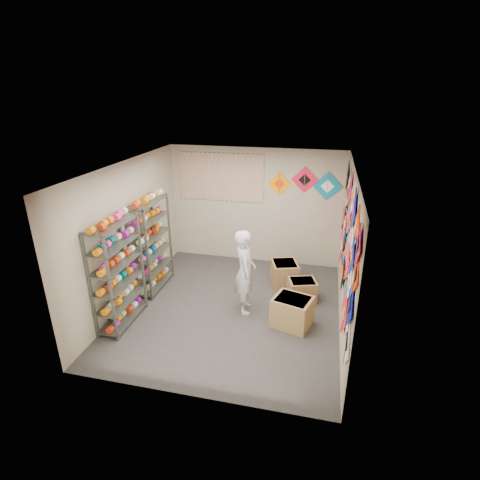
% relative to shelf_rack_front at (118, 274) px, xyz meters
% --- Properties ---
extents(ground, '(4.50, 4.50, 0.00)m').
position_rel_shelf_rack_front_xyz_m(ground, '(1.78, 0.85, -0.95)').
color(ground, '#322F2B').
extents(room_walls, '(4.50, 4.50, 4.50)m').
position_rel_shelf_rack_front_xyz_m(room_walls, '(1.78, 0.85, 0.69)').
color(room_walls, tan).
rests_on(room_walls, ground).
extents(shelf_rack_front, '(0.40, 1.10, 1.90)m').
position_rel_shelf_rack_front_xyz_m(shelf_rack_front, '(0.00, 0.00, 0.00)').
color(shelf_rack_front, '#4C5147').
rests_on(shelf_rack_front, ground).
extents(shelf_rack_back, '(0.40, 1.10, 1.90)m').
position_rel_shelf_rack_front_xyz_m(shelf_rack_back, '(0.00, 1.30, 0.00)').
color(shelf_rack_back, '#4C5147').
rests_on(shelf_rack_back, ground).
extents(string_spools, '(0.12, 2.36, 0.12)m').
position_rel_shelf_rack_front_xyz_m(string_spools, '(-0.00, 0.65, 0.10)').
color(string_spools, '#FF3295').
rests_on(string_spools, ground).
extents(kite_wall_display, '(0.05, 4.39, 2.07)m').
position_rel_shelf_rack_front_xyz_m(kite_wall_display, '(3.76, 0.92, 0.65)').
color(kite_wall_display, white).
rests_on(kite_wall_display, room_walls).
extents(back_wall_kites, '(1.65, 0.02, 0.75)m').
position_rel_shelf_rack_front_xyz_m(back_wall_kites, '(2.94, 3.09, 1.01)').
color(back_wall_kites, '#FD8C00').
rests_on(back_wall_kites, room_walls).
extents(poster, '(2.00, 0.01, 1.10)m').
position_rel_shelf_rack_front_xyz_m(poster, '(0.98, 3.08, 1.05)').
color(poster, '#7E4494').
rests_on(poster, room_walls).
extents(shopkeeper, '(0.79, 0.69, 1.61)m').
position_rel_shelf_rack_front_xyz_m(shopkeeper, '(2.04, 0.86, -0.15)').
color(shopkeeper, silver).
rests_on(shopkeeper, ground).
extents(carton_a, '(0.77, 0.69, 0.54)m').
position_rel_shelf_rack_front_xyz_m(carton_a, '(2.95, 0.58, -0.68)').
color(carton_a, olive).
rests_on(carton_a, ground).
extents(carton_b, '(0.62, 0.56, 0.43)m').
position_rel_shelf_rack_front_xyz_m(carton_b, '(3.06, 1.47, -0.74)').
color(carton_b, olive).
rests_on(carton_b, ground).
extents(carton_c, '(0.67, 0.70, 0.50)m').
position_rel_shelf_rack_front_xyz_m(carton_c, '(2.64, 2.04, -0.70)').
color(carton_c, olive).
rests_on(carton_c, ground).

